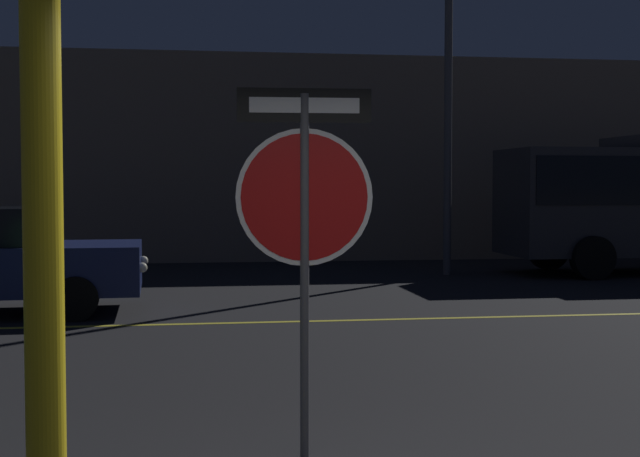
{
  "coord_description": "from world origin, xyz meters",
  "views": [
    {
      "loc": [
        -1.05,
        -3.88,
        1.81
      ],
      "look_at": [
        0.08,
        3.7,
        1.43
      ],
      "focal_mm": 50.0,
      "sensor_mm": 36.0,
      "label": 1
    }
  ],
  "objects": [
    {
      "name": "street_lamp",
      "position": [
        4.12,
        13.47,
        4.94
      ],
      "size": [
        0.4,
        0.4,
        8.26
      ],
      "color": "#4C4C51",
      "rests_on": "ground_plane"
    },
    {
      "name": "yellow_pole_left",
      "position": [
        -1.59,
        -0.41,
        1.37
      ],
      "size": [
        0.15,
        0.15,
        2.74
      ],
      "primitive_type": "cylinder",
      "color": "yellow",
      "rests_on": "ground_plane"
    },
    {
      "name": "road_center_stripe",
      "position": [
        0.0,
        7.74,
        0.0
      ],
      "size": [
        42.95,
        0.12,
        0.01
      ],
      "primitive_type": "cube",
      "color": "gold",
      "rests_on": "ground_plane"
    },
    {
      "name": "building_backdrop",
      "position": [
        2.95,
        19.37,
        2.45
      ],
      "size": [
        37.38,
        4.8,
        4.9
      ],
      "primitive_type": "cube",
      "color": "#7A6B5B",
      "rests_on": "ground_plane"
    },
    {
      "name": "stop_sign",
      "position": [
        -0.3,
        1.87,
        1.71
      ],
      "size": [
        0.9,
        0.06,
        2.43
      ],
      "rotation": [
        0.0,
        0.0,
        -0.04
      ],
      "color": "#4C4C51",
      "rests_on": "ground_plane"
    }
  ]
}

